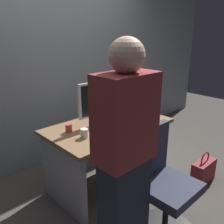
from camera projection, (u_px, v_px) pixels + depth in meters
ground_plane at (109, 182)px, 2.81m from camera, size 9.00×9.00×0.00m
wall_back at (56, 44)px, 2.99m from camera, size 6.40×0.10×3.00m
desk at (109, 144)px, 2.65m from camera, size 1.31×0.75×0.72m
office_chair at (162, 187)px, 2.02m from camera, size 0.52×0.52×0.94m
person_at_desk at (125, 160)px, 1.63m from camera, size 0.40×0.24×1.64m
monitor at (100, 100)px, 2.55m from camera, size 0.54×0.14×0.46m
keyboard at (113, 129)px, 2.43m from camera, size 0.43×0.13×0.02m
mouse at (135, 121)px, 2.63m from camera, size 0.06×0.10×0.03m
cup_near_keyboard at (84, 133)px, 2.25m from camera, size 0.07×0.07×0.09m
cup_by_monitor at (69, 128)px, 2.37m from camera, size 0.06×0.06×0.08m
book_stack at (124, 105)px, 2.93m from camera, size 0.23×0.17×0.18m
cell_phone at (146, 118)px, 2.74m from camera, size 0.11×0.16×0.01m
handbag at (203, 171)px, 2.79m from camera, size 0.34×0.14×0.38m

